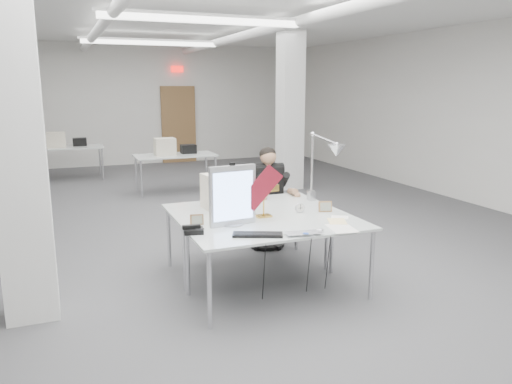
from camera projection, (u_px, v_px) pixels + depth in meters
room_shell at (206, 115)px, 7.14m from camera, size 10.04×14.04×3.24m
desk_main at (279, 227)px, 4.93m from camera, size 1.80×0.90×0.02m
desk_second at (247, 207)px, 5.75m from camera, size 1.80×0.90×0.02m
bg_desk_a at (175, 155)px, 10.00m from camera, size 1.60×0.80×0.02m
bg_desk_b at (66, 147)px, 11.27m from camera, size 1.60×0.80×0.02m
office_chair at (266, 209)px, 6.60m from camera, size 0.56×0.56×1.02m
seated_person at (268, 181)px, 6.47m from camera, size 0.58×0.69×0.95m
monitor at (233, 196)px, 4.90m from camera, size 0.49×0.09×0.60m
pennant at (261, 188)px, 4.96m from camera, size 0.43×0.13×0.48m
keyboard at (258, 235)px, 4.60m from camera, size 0.49×0.33×0.02m
laptop at (306, 235)px, 4.58m from camera, size 0.37×0.27×0.03m
mouse at (320, 230)px, 4.72m from camera, size 0.09×0.07×0.03m
bankers_lamp at (264, 200)px, 5.23m from camera, size 0.32×0.15×0.36m
desk_phone at (194, 231)px, 4.69m from camera, size 0.21×0.19×0.05m
picture_frame_left at (197, 220)px, 4.96m from camera, size 0.14×0.06×0.11m
picture_frame_right at (325, 207)px, 5.47m from camera, size 0.15×0.08×0.12m
desk_clock at (300, 208)px, 5.44m from camera, size 0.11×0.04×0.11m
paper_stack_a at (342, 228)px, 4.83m from camera, size 0.28×0.36×0.01m
paper_stack_b at (337, 221)px, 5.07m from camera, size 0.26×0.29×0.01m
paper_stack_c at (340, 217)px, 5.24m from camera, size 0.22×0.20×0.01m
beige_monitor at (224, 192)px, 5.58m from camera, size 0.47×0.45×0.39m
architect_lamp at (322, 170)px, 5.71m from camera, size 0.40×0.68×0.83m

